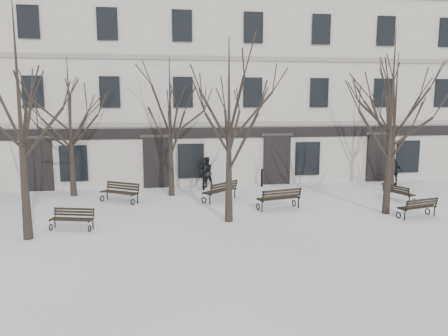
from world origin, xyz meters
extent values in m
plane|color=white|center=(0.00, 0.00, 0.00)|extent=(100.00, 100.00, 0.00)
cube|color=beige|center=(0.00, 13.00, 5.50)|extent=(40.00, 10.00, 11.00)
cube|color=gray|center=(0.00, 7.97, 3.60)|extent=(40.00, 0.12, 0.25)
cube|color=gray|center=(0.00, 7.97, 7.30)|extent=(40.00, 0.12, 0.25)
cube|color=black|center=(0.00, 7.96, 3.10)|extent=(40.00, 0.10, 0.60)
cube|color=black|center=(-10.00, 7.94, 1.45)|extent=(1.60, 0.22, 2.90)
cube|color=#2D2B28|center=(-10.00, 7.90, 2.95)|extent=(1.90, 0.08, 0.18)
cube|color=black|center=(-8.10, 7.95, 1.50)|extent=(1.50, 0.14, 2.00)
cube|color=black|center=(-3.50, 7.94, 1.45)|extent=(1.60, 0.22, 2.90)
cube|color=#2D2B28|center=(-3.50, 7.90, 2.95)|extent=(1.90, 0.08, 0.18)
cube|color=black|center=(-1.60, 7.95, 1.50)|extent=(1.50, 0.14, 2.00)
cube|color=black|center=(3.50, 7.94, 1.45)|extent=(1.60, 0.22, 2.90)
cube|color=#2D2B28|center=(3.50, 7.90, 2.95)|extent=(1.90, 0.08, 0.18)
cube|color=black|center=(5.40, 7.95, 1.50)|extent=(1.50, 0.14, 2.00)
cube|color=black|center=(10.00, 7.94, 1.45)|extent=(1.60, 0.22, 2.90)
cube|color=#2D2B28|center=(10.00, 7.90, 2.95)|extent=(1.90, 0.08, 0.18)
cube|color=black|center=(11.90, 7.95, 1.50)|extent=(1.50, 0.14, 2.00)
cube|color=black|center=(-10.00, 7.95, 5.40)|extent=(1.10, 0.14, 1.70)
cube|color=black|center=(-10.00, 7.95, 9.00)|extent=(1.10, 0.14, 1.70)
cube|color=black|center=(-6.00, 7.95, 5.40)|extent=(1.10, 0.14, 1.70)
cube|color=black|center=(-6.00, 7.95, 9.00)|extent=(1.10, 0.14, 1.70)
cube|color=black|center=(-2.00, 7.95, 5.40)|extent=(1.10, 0.14, 1.70)
cube|color=black|center=(-2.00, 7.95, 9.00)|extent=(1.10, 0.14, 1.70)
cube|color=black|center=(2.00, 7.95, 5.40)|extent=(1.10, 0.14, 1.70)
cube|color=black|center=(2.00, 7.95, 9.00)|extent=(1.10, 0.14, 1.70)
cube|color=black|center=(6.00, 7.95, 5.40)|extent=(1.10, 0.14, 1.70)
cube|color=black|center=(6.00, 7.95, 9.00)|extent=(1.10, 0.14, 1.70)
cube|color=black|center=(10.00, 7.95, 5.40)|extent=(1.10, 0.14, 1.70)
cube|color=black|center=(10.00, 7.95, 9.00)|extent=(1.10, 0.14, 1.70)
cube|color=black|center=(14.00, 7.95, 5.40)|extent=(1.10, 0.14, 1.70)
cube|color=black|center=(14.00, 7.95, 9.00)|extent=(1.10, 0.14, 1.70)
cone|color=black|center=(-8.14, -0.96, 1.75)|extent=(0.34, 0.34, 3.51)
cone|color=black|center=(-0.64, 0.27, 1.56)|extent=(0.34, 0.34, 3.11)
cone|color=black|center=(6.41, 0.48, 1.67)|extent=(0.34, 0.34, 3.33)
cone|color=black|center=(-7.88, 6.36, 1.49)|extent=(0.34, 0.34, 2.97)
cone|color=black|center=(-2.80, 5.67, 1.50)|extent=(0.34, 0.34, 2.99)
cone|color=black|center=(9.02, 4.72, 1.56)|extent=(0.34, 0.34, 3.13)
torus|color=black|center=(-7.58, 0.00, 0.13)|extent=(0.11, 0.27, 0.26)
cylinder|color=black|center=(-7.50, 0.32, 0.20)|extent=(0.05, 0.05, 0.41)
cube|color=black|center=(-7.54, 0.16, 0.41)|extent=(0.17, 0.49, 0.05)
torus|color=black|center=(-6.09, -0.39, 0.13)|extent=(0.11, 0.27, 0.26)
cylinder|color=black|center=(-6.01, -0.08, 0.20)|extent=(0.05, 0.05, 0.41)
cube|color=black|center=(-6.05, -0.24, 0.41)|extent=(0.17, 0.49, 0.05)
cube|color=black|center=(-6.85, -0.23, 0.43)|extent=(1.60, 0.50, 0.03)
cube|color=black|center=(-6.81, -0.11, 0.43)|extent=(1.60, 0.50, 0.03)
cube|color=black|center=(-6.78, 0.01, 0.43)|extent=(1.60, 0.50, 0.03)
cube|color=black|center=(-6.75, 0.14, 0.43)|extent=(1.60, 0.50, 0.03)
cube|color=black|center=(-6.74, 0.17, 0.55)|extent=(1.59, 0.45, 0.08)
cube|color=black|center=(-6.74, 0.19, 0.65)|extent=(1.59, 0.45, 0.08)
cube|color=black|center=(-6.73, 0.21, 0.76)|extent=(1.59, 0.45, 0.08)
cylinder|color=black|center=(-7.48, 0.39, 0.59)|extent=(0.07, 0.13, 0.45)
cylinder|color=black|center=(-5.99, -0.01, 0.59)|extent=(0.07, 0.13, 0.45)
torus|color=black|center=(2.81, 2.36, 0.16)|extent=(0.13, 0.33, 0.32)
cylinder|color=black|center=(2.90, 1.98, 0.25)|extent=(0.06, 0.06, 0.50)
cube|color=black|center=(2.86, 2.17, 0.50)|extent=(0.20, 0.61, 0.06)
torus|color=black|center=(0.98, 1.92, 0.16)|extent=(0.13, 0.33, 0.32)
cylinder|color=black|center=(1.07, 1.53, 0.25)|extent=(0.06, 0.06, 0.50)
cube|color=black|center=(1.02, 1.72, 0.50)|extent=(0.20, 0.61, 0.06)
cube|color=black|center=(1.88, 2.18, 0.52)|extent=(1.96, 0.57, 0.04)
cube|color=black|center=(1.92, 2.03, 0.52)|extent=(1.96, 0.57, 0.04)
cube|color=black|center=(1.95, 1.88, 0.52)|extent=(1.96, 0.57, 0.04)
cube|color=black|center=(1.99, 1.73, 0.52)|extent=(1.96, 0.57, 0.04)
cube|color=black|center=(2.00, 1.69, 0.67)|extent=(1.95, 0.51, 0.10)
cube|color=black|center=(2.01, 1.66, 0.80)|extent=(1.95, 0.51, 0.10)
cube|color=black|center=(2.01, 1.64, 0.93)|extent=(1.95, 0.51, 0.10)
cylinder|color=black|center=(2.92, 1.89, 0.72)|extent=(0.08, 0.16, 0.55)
cylinder|color=black|center=(1.09, 1.44, 0.72)|extent=(0.08, 0.16, 0.55)
torus|color=black|center=(8.12, 0.03, 0.14)|extent=(0.11, 0.29, 0.28)
cylinder|color=black|center=(8.20, -0.31, 0.22)|extent=(0.05, 0.05, 0.44)
cube|color=black|center=(8.16, -0.14, 0.44)|extent=(0.18, 0.53, 0.05)
torus|color=black|center=(6.52, -0.36, 0.14)|extent=(0.11, 0.29, 0.28)
cylinder|color=black|center=(6.60, -0.70, 0.22)|extent=(0.05, 0.05, 0.44)
cube|color=black|center=(6.56, -0.53, 0.44)|extent=(0.18, 0.53, 0.05)
cube|color=black|center=(7.31, -0.13, 0.46)|extent=(1.72, 0.50, 0.03)
cube|color=black|center=(7.34, -0.26, 0.46)|extent=(1.72, 0.50, 0.03)
cube|color=black|center=(7.37, -0.39, 0.46)|extent=(1.72, 0.50, 0.03)
cube|color=black|center=(7.41, -0.53, 0.46)|extent=(1.72, 0.50, 0.03)
cube|color=black|center=(7.42, -0.56, 0.58)|extent=(1.71, 0.45, 0.09)
cube|color=black|center=(7.42, -0.58, 0.70)|extent=(1.71, 0.45, 0.09)
cube|color=black|center=(7.43, -0.60, 0.82)|extent=(1.71, 0.45, 0.09)
cylinder|color=black|center=(8.22, -0.38, 0.63)|extent=(0.07, 0.14, 0.48)
cylinder|color=black|center=(6.62, -0.78, 0.63)|extent=(0.07, 0.14, 0.48)
torus|color=black|center=(-6.24, 4.77, 0.15)|extent=(0.22, 0.29, 0.31)
cylinder|color=black|center=(-6.03, 5.09, 0.24)|extent=(0.05, 0.05, 0.48)
cube|color=black|center=(-6.13, 4.93, 0.48)|extent=(0.37, 0.53, 0.05)
torus|color=black|center=(-4.71, 3.77, 0.15)|extent=(0.22, 0.29, 0.31)
cylinder|color=black|center=(-4.50, 4.09, 0.24)|extent=(0.05, 0.05, 0.48)
cube|color=black|center=(-4.60, 3.93, 0.48)|extent=(0.37, 0.53, 0.05)
cube|color=black|center=(-5.50, 4.23, 0.51)|extent=(1.68, 1.14, 0.04)
cube|color=black|center=(-5.42, 4.36, 0.51)|extent=(1.68, 1.14, 0.04)
cube|color=black|center=(-5.33, 4.48, 0.51)|extent=(1.68, 1.14, 0.04)
cube|color=black|center=(-5.25, 4.61, 0.51)|extent=(1.68, 1.14, 0.04)
cube|color=black|center=(-5.23, 4.65, 0.65)|extent=(1.64, 1.09, 0.10)
cube|color=black|center=(-5.22, 4.66, 0.77)|extent=(1.64, 1.09, 0.10)
cube|color=black|center=(-5.20, 4.68, 0.90)|extent=(1.64, 1.09, 0.10)
cylinder|color=black|center=(-5.98, 5.16, 0.70)|extent=(0.12, 0.15, 0.54)
cylinder|color=black|center=(-4.45, 4.16, 0.70)|extent=(0.12, 0.15, 0.54)
torus|color=black|center=(0.10, 4.81, 0.15)|extent=(0.25, 0.28, 0.32)
cylinder|color=black|center=(0.36, 4.51, 0.25)|extent=(0.06, 0.06, 0.50)
cube|color=black|center=(0.23, 4.66, 0.50)|extent=(0.44, 0.50, 0.06)
torus|color=black|center=(-1.32, 3.59, 0.15)|extent=(0.25, 0.28, 0.32)
cylinder|color=black|center=(-1.06, 3.29, 0.25)|extent=(0.06, 0.06, 0.50)
cube|color=black|center=(-1.19, 3.44, 0.50)|extent=(0.44, 0.50, 0.06)
cube|color=black|center=(-0.64, 4.23, 0.52)|extent=(1.57, 1.37, 0.04)
cube|color=black|center=(-0.54, 4.12, 0.52)|extent=(1.57, 1.37, 0.04)
cube|color=black|center=(-0.44, 4.00, 0.52)|extent=(1.57, 1.37, 0.04)
cube|color=black|center=(-0.34, 3.88, 0.52)|extent=(1.57, 1.37, 0.04)
cube|color=black|center=(-0.31, 3.85, 0.66)|extent=(1.53, 1.32, 0.10)
cube|color=black|center=(-0.29, 3.83, 0.79)|extent=(1.53, 1.32, 0.10)
cube|color=black|center=(-0.28, 3.81, 0.93)|extent=(1.53, 1.32, 0.10)
cylinder|color=black|center=(0.42, 4.44, 0.72)|extent=(0.14, 0.15, 0.55)
cylinder|color=black|center=(-1.01, 3.22, 0.72)|extent=(0.14, 0.15, 0.55)
torus|color=black|center=(8.68, 1.95, 0.13)|extent=(0.27, 0.13, 0.27)
cylinder|color=black|center=(8.36, 1.85, 0.21)|extent=(0.05, 0.05, 0.41)
cube|color=black|center=(8.52, 1.90, 0.41)|extent=(0.50, 0.21, 0.05)
torus|color=black|center=(8.18, 3.44, 0.13)|extent=(0.27, 0.13, 0.27)
cylinder|color=black|center=(7.87, 3.33, 0.21)|extent=(0.05, 0.05, 0.41)
cube|color=black|center=(8.02, 3.38, 0.41)|extent=(0.50, 0.21, 0.05)
cube|color=black|center=(8.46, 2.71, 0.43)|extent=(0.61, 1.60, 0.03)
cube|color=black|center=(8.34, 2.66, 0.43)|extent=(0.61, 1.60, 0.03)
cube|color=black|center=(8.22, 2.62, 0.43)|extent=(0.61, 1.60, 0.03)
cube|color=black|center=(8.10, 2.58, 0.43)|extent=(0.61, 1.60, 0.03)
cube|color=black|center=(8.06, 2.57, 0.55)|extent=(0.56, 1.58, 0.08)
cube|color=black|center=(8.04, 2.56, 0.66)|extent=(0.56, 1.58, 0.08)
cube|color=black|center=(8.02, 2.56, 0.77)|extent=(0.56, 1.58, 0.08)
cylinder|color=black|center=(8.29, 1.82, 0.60)|extent=(0.14, 0.08, 0.46)
cylinder|color=black|center=(7.80, 3.31, 0.60)|extent=(0.14, 0.08, 0.46)
cylinder|color=black|center=(-1.00, 6.78, 0.51)|extent=(0.12, 0.12, 1.01)
sphere|color=black|center=(-1.00, 6.78, 1.04)|extent=(0.14, 0.14, 0.14)
cylinder|color=black|center=(2.44, 7.27, 0.48)|extent=(0.12, 0.12, 0.97)
sphere|color=black|center=(2.44, 7.27, 0.98)|extent=(0.14, 0.14, 0.14)
imported|color=black|center=(-0.76, 7.62, 0.00)|extent=(1.00, 0.88, 1.75)
imported|color=black|center=(10.29, 6.56, 0.00)|extent=(0.93, 0.39, 1.58)
camera|label=1|loc=(-3.46, -16.95, 4.88)|focal=35.00mm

